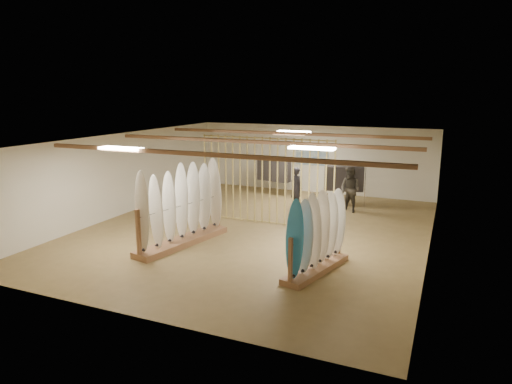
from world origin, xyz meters
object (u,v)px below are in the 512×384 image
at_px(rack_right, 317,246).
at_px(shopper_a, 296,185).
at_px(rack_left, 182,218).
at_px(clothing_rack_b, 345,179).
at_px(shopper_b, 350,187).
at_px(clothing_rack_a, 274,170).

height_order(rack_right, shopper_a, rack_right).
bearing_deg(rack_right, rack_left, -172.21).
relative_size(rack_left, shopper_a, 1.90).
relative_size(rack_left, clothing_rack_b, 2.06).
bearing_deg(rack_left, rack_right, 5.32).
height_order(clothing_rack_b, shopper_b, shopper_b).
bearing_deg(rack_right, shopper_a, 127.14).
bearing_deg(rack_right, shopper_b, 108.71).
xyz_separation_m(clothing_rack_a, shopper_b, (3.44, -1.49, -0.14)).
xyz_separation_m(rack_left, rack_right, (3.97, -0.46, -0.12)).
distance_m(rack_right, clothing_rack_a, 8.26).
bearing_deg(shopper_a, rack_left, 104.53).
bearing_deg(rack_right, clothing_rack_b, 111.33).
bearing_deg(clothing_rack_b, shopper_a, -157.39).
relative_size(rack_left, rack_right, 1.35).
relative_size(rack_right, clothing_rack_b, 1.52).
xyz_separation_m(rack_left, clothing_rack_b, (3.16, 6.18, 0.26)).
height_order(rack_left, clothing_rack_a, rack_left).
xyz_separation_m(rack_right, clothing_rack_a, (-3.88, 7.29, 0.41)).
distance_m(rack_left, rack_right, 4.00).
distance_m(rack_left, clothing_rack_b, 6.94).
distance_m(clothing_rack_a, shopper_a, 2.28).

